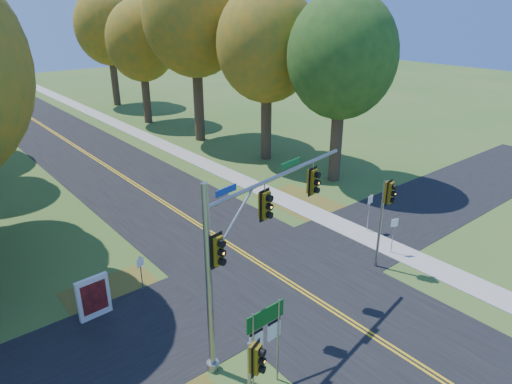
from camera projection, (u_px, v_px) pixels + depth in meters
ground at (307, 294)px, 19.89m from camera, size 160.00×160.00×0.00m
road_main at (307, 294)px, 19.88m from camera, size 8.00×160.00×0.02m
road_cross at (276, 274)px, 21.31m from camera, size 60.00×6.00×0.02m
centerline_left at (305, 294)px, 19.82m from camera, size 0.10×160.00×0.01m
centerline_right at (309, 293)px, 19.93m from camera, size 0.10×160.00×0.01m
sidewalk_east at (392, 249)px, 23.51m from camera, size 1.60×160.00×0.06m
leaf_patch_w_near at (128, 309)px, 18.93m from camera, size 4.00×6.00×0.00m
leaf_patch_e at (315, 209)px, 28.15m from camera, size 3.50×8.00×0.00m
tree_e_a at (342, 57)px, 29.67m from camera, size 7.20×7.20×12.73m
tree_e_b at (267, 44)px, 34.03m from camera, size 7.60×7.60×13.33m
tree_e_c at (195, 17)px, 38.51m from camera, size 8.80×8.80×15.79m
tree_e_d at (141, 41)px, 45.63m from camera, size 7.00×7.00×12.32m
tree_e_e at (109, 27)px, 53.62m from camera, size 7.80×7.80×13.74m
traffic_mast at (249, 236)px, 15.42m from camera, size 7.54×1.84×6.93m
east_signal_pole at (387, 202)px, 20.59m from camera, size 0.52×0.60×4.50m
ped_signal_pole at (255, 365)px, 12.92m from camera, size 0.45×0.55×3.04m
route_sign_cluster at (266, 332)px, 14.20m from camera, size 1.51×0.13×3.22m
info_kiosk at (94, 298)px, 18.13m from camera, size 1.33×0.26×1.83m
reg_sign_e_north at (370, 206)px, 24.79m from camera, size 0.43×0.08×2.22m
reg_sign_e_south at (394, 229)px, 22.62m from camera, size 0.36×0.17×1.99m
reg_sign_w at (141, 270)px, 19.19m from camera, size 0.36×0.18×2.00m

